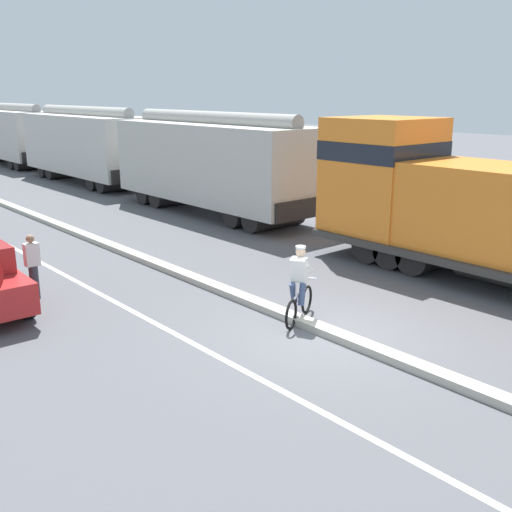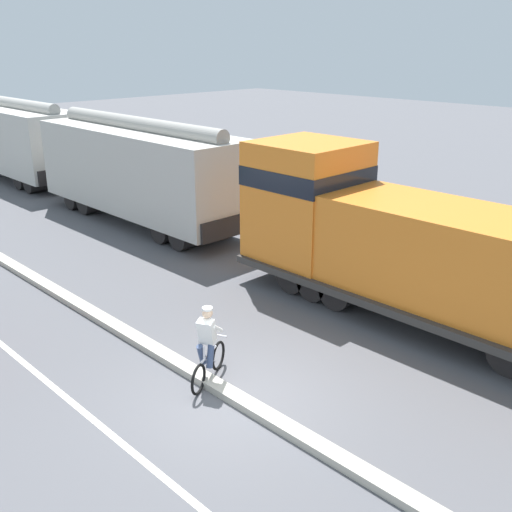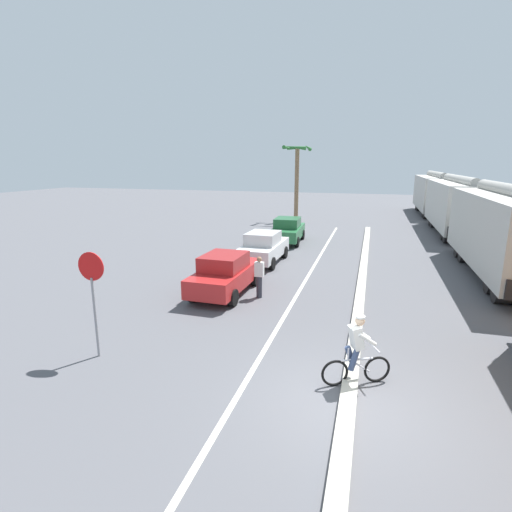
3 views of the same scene
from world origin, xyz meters
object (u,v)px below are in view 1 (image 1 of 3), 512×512
at_px(hopper_car_lead, 212,164).
at_px(pedestrian_by_cars, 33,266).
at_px(locomotive, 490,215).
at_px(hopper_car_trailing, 12,134).
at_px(cyclist, 299,286).
at_px(hopper_car_middle, 86,145).

distance_m(hopper_car_lead, pedestrian_by_cars, 11.35).
height_order(locomotive, hopper_car_trailing, locomotive).
bearing_deg(hopper_car_trailing, locomotive, -90.00).
bearing_deg(hopper_car_trailing, hopper_car_lead, -90.00).
distance_m(locomotive, hopper_car_lead, 12.16).
height_order(hopper_car_lead, hopper_car_trailing, same).
bearing_deg(cyclist, hopper_car_trailing, 80.23).
bearing_deg(locomotive, hopper_car_middle, 90.00).
height_order(hopper_car_lead, pedestrian_by_cars, hopper_car_lead).
distance_m(hopper_car_middle, hopper_car_trailing, 11.60).
height_order(hopper_car_middle, cyclist, hopper_car_middle).
xyz_separation_m(hopper_car_trailing, cyclist, (-5.89, -34.20, -1.26)).
height_order(hopper_car_trailing, cyclist, hopper_car_trailing).
xyz_separation_m(hopper_car_trailing, pedestrian_by_cars, (-9.74, -28.89, -1.23)).
height_order(locomotive, hopper_car_middle, locomotive).
relative_size(hopper_car_middle, hopper_car_trailing, 1.00).
distance_m(locomotive, hopper_car_middle, 23.76).
relative_size(hopper_car_lead, cyclist, 6.18).
relative_size(hopper_car_middle, pedestrian_by_cars, 6.54).
xyz_separation_m(hopper_car_lead, pedestrian_by_cars, (-9.74, -5.69, -1.23)).
bearing_deg(hopper_car_middle, pedestrian_by_cars, -119.40).
xyz_separation_m(locomotive, hopper_car_lead, (0.00, 12.16, 0.28)).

